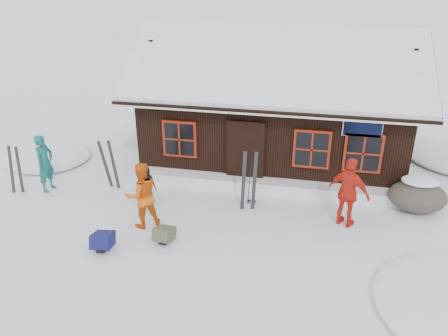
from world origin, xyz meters
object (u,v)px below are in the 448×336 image
at_px(backpack_olive, 164,236).
at_px(boulder, 417,196).
at_px(skier_teal, 45,163).
at_px(skier_crouched, 146,184).
at_px(skier_orange_left, 142,195).
at_px(backpack_blue, 103,243).
at_px(ski_poles, 252,183).
at_px(skier_orange_right, 349,193).
at_px(ski_pair_left, 16,171).

bearing_deg(backpack_olive, boulder, 32.59).
distance_m(skier_teal, skier_crouched, 3.14).
relative_size(skier_orange_left, backpack_blue, 2.92).
relative_size(skier_teal, boulder, 1.13).
height_order(skier_crouched, ski_poles, ski_poles).
xyz_separation_m(boulder, backpack_blue, (-7.50, -3.41, -0.29)).
height_order(skier_orange_right, ski_pair_left, skier_orange_right).
relative_size(ski_pair_left, backpack_blue, 2.57).
distance_m(skier_orange_right, backpack_blue, 6.08).
relative_size(skier_orange_right, ski_poles, 1.33).
xyz_separation_m(skier_teal, skier_orange_right, (8.53, -0.19, 0.06)).
bearing_deg(skier_orange_right, ski_pair_left, 28.85).
relative_size(skier_orange_left, backpack_olive, 3.25).
bearing_deg(backpack_blue, ski_pair_left, 141.14).
bearing_deg(boulder, ski_pair_left, -173.33).
bearing_deg(skier_orange_right, backpack_blue, 49.87).
bearing_deg(backpack_blue, backpack_olive, 14.94).
relative_size(skier_crouched, backpack_olive, 2.13).
height_order(skier_teal, ski_pair_left, skier_teal).
height_order(skier_orange_left, boulder, skier_orange_left).
bearing_deg(backpack_olive, ski_poles, 60.02).
distance_m(skier_orange_left, ski_poles, 3.05).
distance_m(skier_teal, skier_orange_left, 3.71).
xyz_separation_m(skier_orange_left, skier_crouched, (-0.36, 1.13, -0.30)).
xyz_separation_m(boulder, ski_pair_left, (-11.19, -1.31, 0.26)).
xyz_separation_m(skier_orange_left, backpack_blue, (-0.55, -1.18, -0.71)).
bearing_deg(backpack_olive, skier_orange_left, 149.87).
height_order(skier_orange_left, skier_crouched, skier_orange_left).
bearing_deg(backpack_blue, skier_crouched, 76.04).
relative_size(boulder, backpack_olive, 2.86).
height_order(skier_orange_left, backpack_blue, skier_orange_left).
xyz_separation_m(skier_teal, ski_poles, (6.02, 0.42, -0.21)).
distance_m(skier_teal, backpack_olive, 4.68).
distance_m(skier_crouched, backpack_blue, 2.35).
height_order(skier_orange_right, boulder, skier_orange_right).
distance_m(ski_poles, backpack_blue, 4.24).
distance_m(ski_pair_left, backpack_olive, 5.25).
relative_size(skier_teal, ski_poles, 1.24).
bearing_deg(ski_pair_left, backpack_blue, -34.69).
relative_size(skier_teal, skier_crouched, 1.52).
bearing_deg(backpack_blue, boulder, 15.33).
distance_m(skier_crouched, boulder, 7.39).
height_order(ski_pair_left, backpack_olive, ski_pair_left).
bearing_deg(boulder, backpack_olive, -155.45).
height_order(skier_crouched, backpack_olive, skier_crouched).
distance_m(skier_orange_left, boulder, 7.31).
relative_size(skier_teal, backpack_olive, 3.23).
bearing_deg(ski_pair_left, ski_poles, 1.41).
bearing_deg(skier_crouched, skier_orange_right, -43.16).
relative_size(ski_poles, backpack_blue, 2.35).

